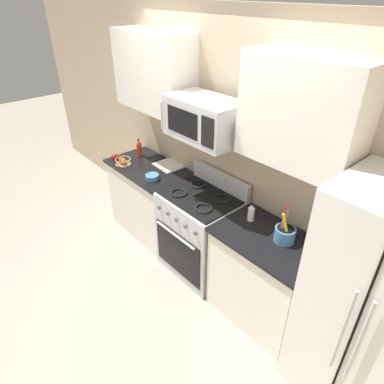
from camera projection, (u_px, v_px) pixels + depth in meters
ground_plane at (155, 294)px, 3.47m from camera, size 16.00×16.00×0.00m
wall_back at (229, 151)px, 3.35m from camera, size 8.00×0.10×2.60m
counter_left at (151, 199)px, 4.15m from camera, size 1.02×0.61×0.91m
range_oven at (200, 232)px, 3.57m from camera, size 0.76×0.65×1.09m
counter_right at (263, 278)px, 3.04m from camera, size 0.91×0.61×0.91m
refrigerator at (376, 308)px, 2.24m from camera, size 0.84×0.72×1.75m
microwave at (204, 119)px, 2.94m from camera, size 0.69×0.44×0.36m
upper_cabinets_left at (153, 72)px, 3.47m from camera, size 1.01×0.34×0.78m
upper_cabinets_right at (302, 113)px, 2.35m from camera, size 0.90×0.34×0.78m
utensil_crock at (285, 233)px, 2.74m from camera, size 0.17×0.17×0.34m
fruit_basket at (123, 161)px, 3.95m from camera, size 0.19×0.19×0.10m
apple_loose at (114, 156)px, 4.06m from camera, size 0.07×0.07×0.07m
cutting_board at (169, 165)px, 3.92m from camera, size 0.32×0.28×0.02m
bottle_hot_sauce at (139, 148)px, 4.12m from camera, size 0.06×0.06×0.22m
bottle_vinegar at (251, 213)px, 2.98m from camera, size 0.06×0.06×0.18m
prep_bowl at (152, 177)px, 3.64m from camera, size 0.15×0.15×0.06m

